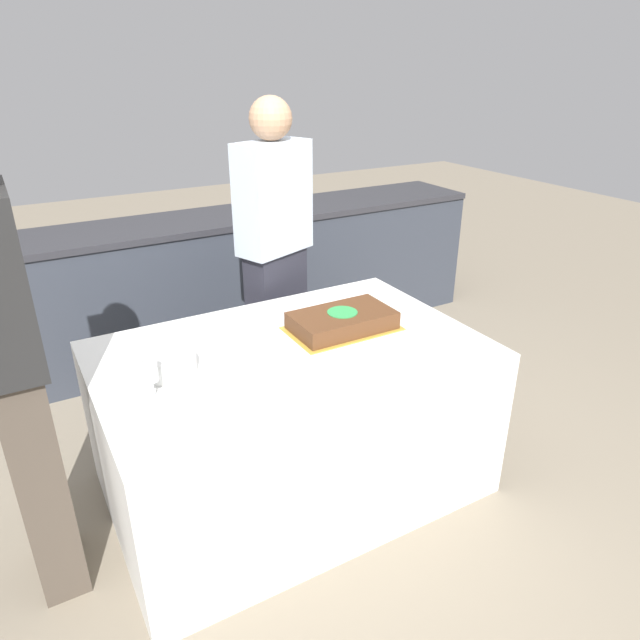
# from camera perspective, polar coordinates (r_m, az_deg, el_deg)

# --- Properties ---
(ground_plane) EXTENTS (14.00, 14.00, 0.00)m
(ground_plane) POSITION_cam_1_polar(r_m,az_deg,el_deg) (2.88, -2.65, -15.89)
(ground_plane) COLOR gray
(back_counter) EXTENTS (4.40, 0.58, 0.92)m
(back_counter) POSITION_cam_1_polar(r_m,az_deg,el_deg) (3.96, -13.55, 3.12)
(back_counter) COLOR #333842
(back_counter) RESTS_ON ground_plane
(dining_table) EXTENTS (1.64, 1.07, 0.73)m
(dining_table) POSITION_cam_1_polar(r_m,az_deg,el_deg) (2.65, -2.81, -9.86)
(dining_table) COLOR white
(dining_table) RESTS_ON ground_plane
(cake) EXTENTS (0.50, 0.31, 0.09)m
(cake) POSITION_cam_1_polar(r_m,az_deg,el_deg) (2.62, 2.24, -0.08)
(cake) COLOR gold
(cake) RESTS_ON dining_table
(plate_stack) EXTENTS (0.21, 0.21, 0.09)m
(plate_stack) POSITION_cam_1_polar(r_m,az_deg,el_deg) (2.32, -14.77, -4.24)
(plate_stack) COLOR white
(plate_stack) RESTS_ON dining_table
(wine_glass) EXTENTS (0.06, 0.06, 0.17)m
(wine_glass) POSITION_cam_1_polar(r_m,az_deg,el_deg) (2.14, -16.56, -4.92)
(wine_glass) COLOR white
(wine_glass) RESTS_ON dining_table
(side_plate_near_cake) EXTENTS (0.19, 0.19, 0.00)m
(side_plate_near_cake) POSITION_cam_1_polar(r_m,az_deg,el_deg) (2.84, -1.40, 1.12)
(side_plate_near_cake) COLOR white
(side_plate_near_cake) RESTS_ON dining_table
(utensil_pile) EXTENTS (0.15, 0.10, 0.02)m
(utensil_pile) POSITION_cam_1_polar(r_m,az_deg,el_deg) (2.10, 1.34, -7.79)
(utensil_pile) COLOR white
(utensil_pile) RESTS_ON dining_table
(person_cutting_cake) EXTENTS (0.45, 0.34, 1.71)m
(person_cutting_cake) POSITION_cam_1_polar(r_m,az_deg,el_deg) (3.15, -4.50, 6.50)
(person_cutting_cake) COLOR #282833
(person_cutting_cake) RESTS_ON ground_plane
(person_seated_left) EXTENTS (0.20, 0.39, 1.72)m
(person_seated_left) POSITION_cam_1_polar(r_m,az_deg,el_deg) (2.19, -28.16, -5.06)
(person_seated_left) COLOR #4C4238
(person_seated_left) RESTS_ON ground_plane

